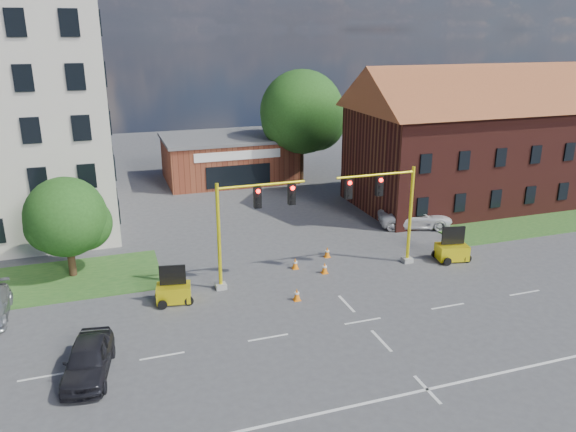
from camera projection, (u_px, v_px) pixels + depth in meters
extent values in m
plane|color=#444447|center=(363.00, 321.00, 28.36)|extent=(120.00, 120.00, 0.00)
cube|color=#25541F|center=(528.00, 226.00, 41.91)|extent=(14.00, 4.00, 0.08)
cube|color=maroon|center=(228.00, 159.00, 54.69)|extent=(12.00, 8.00, 4.00)
cube|color=#555557|center=(228.00, 137.00, 54.02)|extent=(12.40, 8.40, 0.30)
cube|color=silver|center=(238.00, 156.00, 50.68)|extent=(8.00, 0.10, 0.80)
cube|color=black|center=(239.00, 176.00, 51.27)|extent=(6.00, 0.10, 2.00)
cube|color=#451914|center=(475.00, 155.00, 46.95)|extent=(20.00, 10.00, 8.00)
cylinder|color=#341E13|center=(302.00, 157.00, 53.86)|extent=(0.44, 0.44, 4.74)
sphere|color=#1E4615|center=(302.00, 112.00, 52.49)|extent=(7.84, 7.84, 7.84)
sphere|color=#1E4615|center=(316.00, 122.00, 53.58)|extent=(5.49, 5.49, 5.49)
cylinder|color=#341E13|center=(71.00, 256.00, 33.12)|extent=(0.44, 0.44, 2.65)
sphere|color=#1E4615|center=(66.00, 217.00, 32.36)|extent=(4.66, 4.66, 4.66)
sphere|color=#1E4615|center=(84.00, 223.00, 33.11)|extent=(3.26, 3.26, 3.26)
cube|color=gray|center=(221.00, 286.00, 31.88)|extent=(0.60, 0.60, 0.30)
cylinder|color=yellow|center=(219.00, 238.00, 30.95)|extent=(0.20, 0.20, 6.20)
cylinder|color=yellow|center=(262.00, 185.00, 30.83)|extent=(5.00, 0.14, 0.14)
cube|color=black|center=(258.00, 197.00, 30.97)|extent=(0.40, 0.32, 1.20)
cube|color=black|center=(292.00, 194.00, 31.58)|extent=(0.40, 0.32, 1.20)
sphere|color=#FF0C07|center=(258.00, 191.00, 30.68)|extent=(0.24, 0.24, 0.24)
cube|color=gray|center=(407.00, 260.00, 35.53)|extent=(0.60, 0.60, 0.30)
cylinder|color=yellow|center=(410.00, 216.00, 34.60)|extent=(0.20, 0.20, 6.20)
cylinder|color=yellow|center=(376.00, 175.00, 32.95)|extent=(5.00, 0.14, 0.14)
cube|color=black|center=(379.00, 186.00, 33.25)|extent=(0.40, 0.32, 1.20)
cube|color=black|center=(348.00, 189.00, 32.64)|extent=(0.40, 0.32, 1.20)
sphere|color=#FF0C07|center=(381.00, 180.00, 32.96)|extent=(0.24, 0.24, 0.24)
cube|color=yellow|center=(174.00, 293.00, 30.18)|extent=(1.97, 1.49, 0.90)
cube|color=black|center=(173.00, 275.00, 29.85)|extent=(1.39, 0.36, 1.10)
cube|color=yellow|center=(452.00, 252.00, 35.68)|extent=(2.10, 1.60, 0.95)
cube|color=black|center=(453.00, 235.00, 35.33)|extent=(1.47, 0.41, 1.16)
cube|color=orange|center=(297.00, 300.00, 30.55)|extent=(0.38, 0.38, 0.04)
cone|color=orange|center=(297.00, 294.00, 30.45)|extent=(0.40, 0.40, 0.70)
cylinder|color=silver|center=(297.00, 293.00, 30.42)|extent=(0.27, 0.27, 0.09)
cube|color=orange|center=(295.00, 268.00, 34.59)|extent=(0.38, 0.38, 0.04)
cone|color=orange|center=(295.00, 263.00, 34.48)|extent=(0.40, 0.40, 0.70)
cylinder|color=silver|center=(295.00, 262.00, 34.46)|extent=(0.27, 0.27, 0.09)
cube|color=orange|center=(325.00, 273.00, 33.95)|extent=(0.38, 0.38, 0.04)
cone|color=orange|center=(325.00, 268.00, 33.84)|extent=(0.40, 0.40, 0.70)
cylinder|color=silver|center=(325.00, 267.00, 33.82)|extent=(0.27, 0.27, 0.09)
cube|color=orange|center=(327.00, 257.00, 36.33)|extent=(0.38, 0.38, 0.04)
cone|color=orange|center=(327.00, 252.00, 36.23)|extent=(0.40, 0.40, 0.70)
cylinder|color=silver|center=(327.00, 251.00, 36.21)|extent=(0.27, 0.27, 0.09)
imported|color=white|center=(415.00, 217.00, 41.76)|extent=(5.92, 4.03, 1.50)
imported|color=black|center=(88.00, 359.00, 23.71)|extent=(2.50, 4.71, 1.53)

